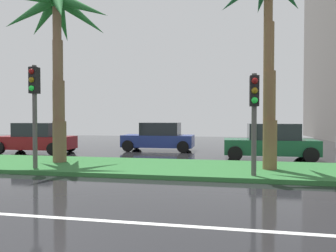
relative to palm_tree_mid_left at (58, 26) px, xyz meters
name	(u,v)px	position (x,y,z in m)	size (l,w,h in m)	color
ground_plane	(160,166)	(4.29, 0.63, -5.91)	(90.00, 42.00, 0.10)	black
near_lane_divider_stripe	(84,219)	(4.29, -6.37, -5.86)	(81.00, 0.14, 0.01)	white
median_strip	(155,167)	(4.29, -0.37, -5.78)	(85.50, 4.00, 0.15)	#2D6B33
palm_tree_mid_left	(58,26)	(0.00, 0.00, 0.00)	(4.50, 4.57, 7.36)	brown
palm_tree_centre_left	(269,2)	(8.51, -0.28, 0.30)	(3.89, 3.93, 7.58)	brown
traffic_signal_median_left	(34,97)	(0.11, -1.79, -3.12)	(0.28, 0.43, 3.76)	#4C4C47
traffic_signal_median_right	(254,106)	(7.87, -1.88, -3.48)	(0.28, 0.43, 3.23)	#4C4C47
car_in_traffic_leading	(36,138)	(-3.67, 3.87, -5.03)	(4.30, 2.02, 1.72)	maroon
car_in_traffic_second	(159,137)	(2.97, 6.37, -5.03)	(4.30, 2.02, 1.72)	navy
car_in_traffic_third	(271,142)	(9.13, 3.53, -5.03)	(4.30, 2.02, 1.72)	#195133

